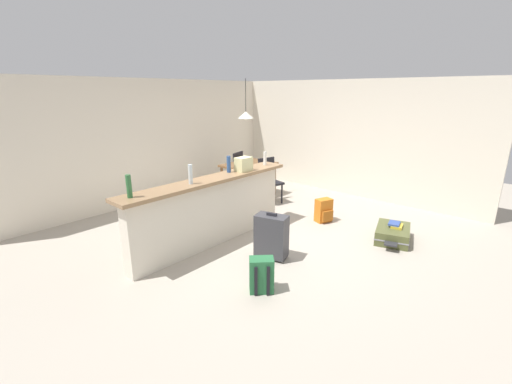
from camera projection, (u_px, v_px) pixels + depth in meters
The scene contains 19 objects.
ground_plane at pixel (267, 237), 5.53m from camera, with size 13.00×13.00×0.05m, color #ADA393.
wall_back at pixel (155, 141), 7.10m from camera, with size 6.60×0.10×2.50m, color silver.
wall_right at pixel (345, 138), 7.55m from camera, with size 0.10×6.00×2.50m, color silver.
partition_half_wall at pixel (212, 213), 5.11m from camera, with size 2.80×0.20×0.98m, color silver.
bar_countertop at pixel (211, 180), 4.97m from camera, with size 2.96×0.40×0.05m, color #93704C.
bottle_green at pixel (129, 186), 4.02m from camera, with size 0.06×0.06×0.28m, color #2D6B38.
bottle_clear at pixel (190, 174), 4.62m from camera, with size 0.06×0.06×0.27m, color silver.
bottle_blue at pixel (229, 164), 5.29m from camera, with size 0.06×0.06×0.26m, color #284C89.
bottle_white at pixel (265, 159), 5.80m from camera, with size 0.06×0.06×0.23m, color silver.
grocery_bag at pixel (244, 164), 5.38m from camera, with size 0.26×0.18×0.22m, color beige.
dining_table at pixel (249, 168), 7.41m from camera, with size 1.10×0.80×0.74m.
dining_chair_near_partition at pixel (269, 178), 7.06m from camera, with size 0.48×0.48×0.93m.
dining_chair_far_side at pixel (234, 170), 7.82m from camera, with size 0.49×0.49×0.93m.
pendant_lamp at pixel (246, 115), 7.11m from camera, with size 0.34×0.34×0.84m.
suitcase_flat_olive at pixel (393, 234), 5.32m from camera, with size 0.89×0.67×0.22m.
backpack_orange at pixel (324, 211), 6.07m from camera, with size 0.33×0.31×0.42m.
backpack_green at pixel (261, 275), 3.95m from camera, with size 0.34×0.34×0.42m.
suitcase_upright_charcoal at pixel (271, 236), 4.71m from camera, with size 0.35×0.49×0.67m.
book_stack at pixel (396, 225), 5.30m from camera, with size 0.25×0.25×0.07m.
Camera 1 is at (-3.94, -3.23, 2.26)m, focal length 23.83 mm.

